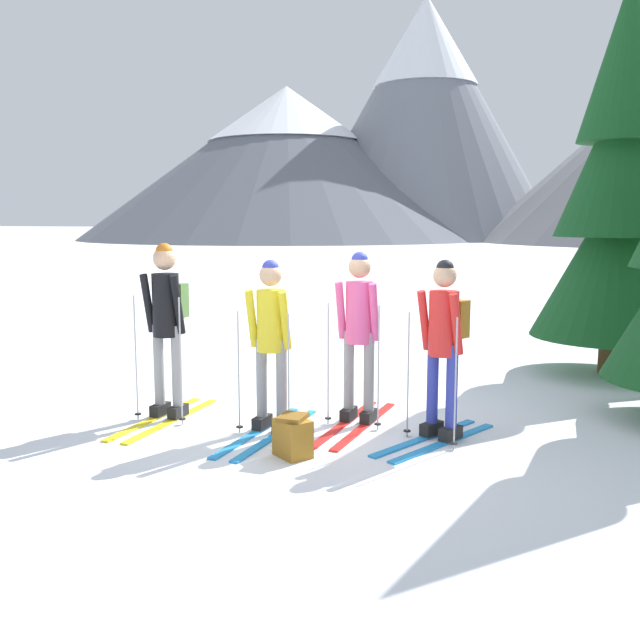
# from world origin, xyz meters

# --- Properties ---
(ground_plane) EXTENTS (400.00, 400.00, 0.00)m
(ground_plane) POSITION_xyz_m (0.00, 0.00, 0.00)
(ground_plane) COLOR white
(skier_in_black) EXTENTS (0.61, 1.72, 1.86)m
(skier_in_black) POSITION_xyz_m (-1.53, -0.21, 1.06)
(skier_in_black) COLOR yellow
(skier_in_black) RESTS_ON ground
(skier_in_yellow) EXTENTS (0.61, 1.79, 1.71)m
(skier_in_yellow) POSITION_xyz_m (-0.31, -0.31, 0.93)
(skier_in_yellow) COLOR #1E84D1
(skier_in_yellow) RESTS_ON ground
(skier_in_pink) EXTENTS (0.61, 1.80, 1.78)m
(skier_in_pink) POSITION_xyz_m (0.43, 0.26, 0.98)
(skier_in_pink) COLOR red
(skier_in_pink) RESTS_ON ground
(skier_in_red) EXTENTS (0.97, 1.57, 1.73)m
(skier_in_red) POSITION_xyz_m (1.34, 0.00, 0.98)
(skier_in_red) COLOR #1E84D1
(skier_in_red) RESTS_ON ground
(pine_tree_mid) EXTENTS (2.18, 2.18, 5.28)m
(pine_tree_mid) POSITION_xyz_m (3.05, 3.70, 2.41)
(pine_tree_mid) COLOR #51381E
(pine_tree_mid) RESTS_ON ground
(backpack_on_snow_front) EXTENTS (0.40, 0.38, 0.38)m
(backpack_on_snow_front) POSITION_xyz_m (0.17, -0.95, 0.19)
(backpack_on_snow_front) COLOR #99661E
(backpack_on_snow_front) RESTS_ON ground
(mountain_ridge_distant) EXTENTS (110.04, 49.22, 27.23)m
(mountain_ridge_distant) POSITION_xyz_m (7.16, 72.00, 11.78)
(mountain_ridge_distant) COLOR slate
(mountain_ridge_distant) RESTS_ON ground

